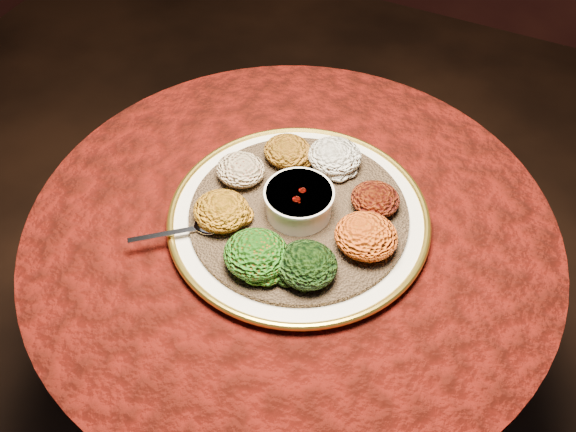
% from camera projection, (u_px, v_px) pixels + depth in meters
% --- Properties ---
extents(table, '(0.96, 0.96, 0.73)m').
position_uv_depth(table, '(291.00, 283.00, 1.29)').
color(table, black).
rests_on(table, ground).
extents(platter, '(0.58, 0.58, 0.02)m').
position_uv_depth(platter, '(299.00, 218.00, 1.15)').
color(platter, white).
rests_on(platter, table).
extents(injera, '(0.50, 0.50, 0.01)m').
position_uv_depth(injera, '(299.00, 214.00, 1.14)').
color(injera, brown).
rests_on(injera, platter).
extents(stew_bowl, '(0.12, 0.12, 0.05)m').
position_uv_depth(stew_bowl, '(299.00, 200.00, 1.11)').
color(stew_bowl, silver).
rests_on(stew_bowl, injera).
extents(spoon, '(0.13, 0.11, 0.01)m').
position_uv_depth(spoon, '(200.00, 228.00, 1.10)').
color(spoon, silver).
rests_on(spoon, injera).
extents(portion_ayib, '(0.10, 0.10, 0.05)m').
position_uv_depth(portion_ayib, '(335.00, 156.00, 1.19)').
color(portion_ayib, white).
rests_on(portion_ayib, injera).
extents(portion_kitfo, '(0.09, 0.08, 0.04)m').
position_uv_depth(portion_kitfo, '(375.00, 199.00, 1.13)').
color(portion_kitfo, black).
rests_on(portion_kitfo, injera).
extents(portion_tikil, '(0.11, 0.10, 0.05)m').
position_uv_depth(portion_tikil, '(366.00, 236.00, 1.07)').
color(portion_tikil, '#B36C0E').
rests_on(portion_tikil, injera).
extents(portion_gomen, '(0.10, 0.10, 0.05)m').
position_uv_depth(portion_gomen, '(307.00, 265.00, 1.03)').
color(portion_gomen, black).
rests_on(portion_gomen, injera).
extents(portion_mixveg, '(0.11, 0.10, 0.05)m').
position_uv_depth(portion_mixveg, '(256.00, 254.00, 1.04)').
color(portion_mixveg, '#A2360A').
rests_on(portion_mixveg, injera).
extents(portion_kik, '(0.10, 0.09, 0.05)m').
position_uv_depth(portion_kik, '(222.00, 211.00, 1.10)').
color(portion_kik, '#BA6C10').
rests_on(portion_kik, injera).
extents(portion_timatim, '(0.09, 0.09, 0.04)m').
position_uv_depth(portion_timatim, '(241.00, 170.00, 1.17)').
color(portion_timatim, maroon).
rests_on(portion_timatim, injera).
extents(portion_shiro, '(0.09, 0.09, 0.04)m').
position_uv_depth(portion_shiro, '(287.00, 151.00, 1.21)').
color(portion_shiro, '#884D10').
rests_on(portion_shiro, injera).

